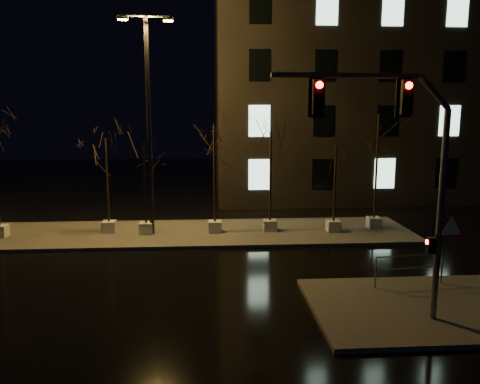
{
  "coord_description": "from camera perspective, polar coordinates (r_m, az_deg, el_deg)",
  "views": [
    {
      "loc": [
        0.9,
        -16.73,
        6.03
      ],
      "look_at": [
        2.16,
        2.12,
        2.8
      ],
      "focal_mm": 35.0,
      "sensor_mm": 36.0,
      "label": 1
    }
  ],
  "objects": [
    {
      "name": "ground",
      "position": [
        17.81,
        -6.59,
        -10.16
      ],
      "size": [
        90.0,
        90.0,
        0.0
      ],
      "primitive_type": "plane",
      "color": "black",
      "rests_on": "ground"
    },
    {
      "name": "median",
      "position": [
        23.52,
        -5.9,
        -5.02
      ],
      "size": [
        22.0,
        5.0,
        0.15
      ],
      "primitive_type": "cube",
      "color": "#4B4943",
      "rests_on": "ground"
    },
    {
      "name": "sidewalk_corner",
      "position": [
        15.94,
        21.54,
        -12.95
      ],
      "size": [
        7.0,
        5.0,
        0.15
      ],
      "primitive_type": "cube",
      "color": "#4B4943",
      "rests_on": "ground"
    },
    {
      "name": "building",
      "position": [
        37.15,
        17.2,
        11.55
      ],
      "size": [
        25.0,
        12.0,
        15.0
      ],
      "primitive_type": "cube",
      "color": "black",
      "rests_on": "ground"
    },
    {
      "name": "tree_1",
      "position": [
        23.61,
        -16.03,
        3.82
      ],
      "size": [
        1.8,
        1.8,
        4.76
      ],
      "color": "silver",
      "rests_on": "median"
    },
    {
      "name": "tree_2",
      "position": [
        22.89,
        -11.62,
        3.51
      ],
      "size": [
        1.8,
        1.8,
        4.6
      ],
      "color": "silver",
      "rests_on": "median"
    },
    {
      "name": "tree_3",
      "position": [
        22.7,
        -3.15,
        5.24
      ],
      "size": [
        1.8,
        1.8,
        5.43
      ],
      "color": "silver",
      "rests_on": "median"
    },
    {
      "name": "tree_4",
      "position": [
        22.97,
        3.77,
        4.8
      ],
      "size": [
        1.8,
        1.8,
        5.17
      ],
      "color": "silver",
      "rests_on": "median"
    },
    {
      "name": "tree_5",
      "position": [
        23.34,
        11.56,
        3.1
      ],
      "size": [
        1.8,
        1.8,
        4.31
      ],
      "color": "silver",
      "rests_on": "median"
    },
    {
      "name": "tree_6",
      "position": [
        24.5,
        16.46,
        6.13
      ],
      "size": [
        1.8,
        1.8,
        5.96
      ],
      "color": "silver",
      "rests_on": "median"
    },
    {
      "name": "traffic_signal_mast",
      "position": [
        13.42,
        19.49,
        3.34
      ],
      "size": [
        5.64,
        0.38,
        6.89
      ],
      "rotation": [
        0.0,
        0.0,
        0.05
      ],
      "color": "slate",
      "rests_on": "sidewalk_corner"
    },
    {
      "name": "streetlight_main",
      "position": [
        22.71,
        -11.09,
        9.62
      ],
      "size": [
        2.57,
        0.48,
        10.25
      ],
      "rotation": [
        0.0,
        0.0,
        0.07
      ],
      "color": "black",
      "rests_on": "median"
    },
    {
      "name": "guard_rail_a",
      "position": [
        17.18,
        19.97,
        -8.42
      ],
      "size": [
        2.5,
        0.33,
        1.09
      ],
      "rotation": [
        0.0,
        0.0,
        0.11
      ],
      "color": "slate",
      "rests_on": "sidewalk_corner"
    }
  ]
}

